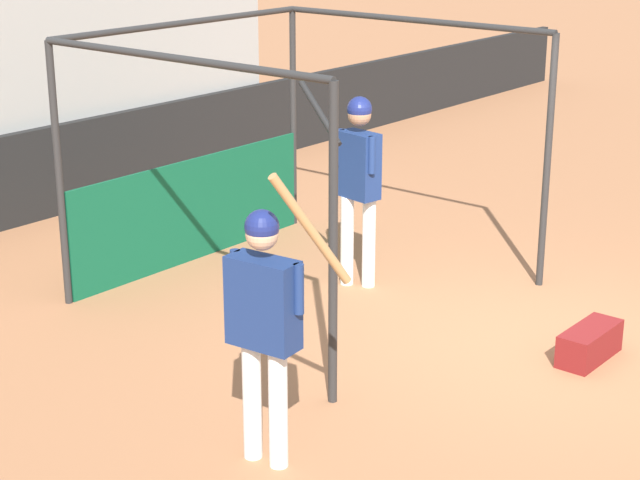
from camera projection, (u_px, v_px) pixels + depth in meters
ground_plane at (526, 343)px, 9.30m from camera, size 60.00×60.00×0.00m
outfield_wall at (67, 168)px, 12.92m from camera, size 24.00×0.12×1.09m
batting_cage at (234, 167)px, 10.68m from camera, size 3.37×3.30×2.52m
player_batter at (358, 172)px, 10.30m from camera, size 0.53×0.88×2.01m
player_waiting at (265, 312)px, 7.04m from camera, size 0.58×0.81×2.15m
equipment_bag at (590, 343)px, 8.95m from camera, size 0.70×0.28×0.28m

